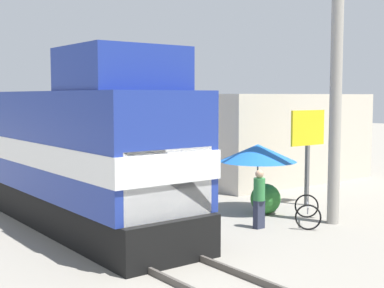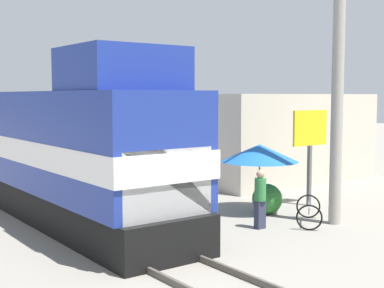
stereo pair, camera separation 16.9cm
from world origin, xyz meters
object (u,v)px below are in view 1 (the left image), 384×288
(person_bystander, at_px, (259,197))
(locomotive, at_px, (70,152))
(billboard_sign, at_px, (308,135))
(bicycle, at_px, (307,211))
(vendor_umbrella, at_px, (258,153))
(utility_pole, at_px, (337,46))

(person_bystander, bearing_deg, locomotive, 134.07)
(billboard_sign, relative_size, bicycle, 1.94)
(locomotive, height_order, vendor_umbrella, locomotive)
(locomotive, height_order, billboard_sign, locomotive)
(vendor_umbrella, bearing_deg, utility_pole, -75.20)
(utility_pole, bearing_deg, billboard_sign, 57.59)
(billboard_sign, height_order, bicycle, billboard_sign)
(person_bystander, bearing_deg, bicycle, -16.56)
(vendor_umbrella, distance_m, bicycle, 2.68)
(vendor_umbrella, relative_size, billboard_sign, 0.76)
(person_bystander, bearing_deg, billboard_sign, 20.64)
(locomotive, xyz_separation_m, utility_pole, (6.28, -5.07, 3.20))
(vendor_umbrella, distance_m, billboard_sign, 2.23)
(utility_pole, distance_m, bicycle, 5.03)
(utility_pole, bearing_deg, vendor_umbrella, 104.80)
(locomotive, xyz_separation_m, vendor_umbrella, (5.60, -2.48, -0.18))
(billboard_sign, xyz_separation_m, bicycle, (-2.13, -1.87, -2.11))
(billboard_sign, bearing_deg, person_bystander, -159.36)
(utility_pole, distance_m, person_bystander, 5.04)
(billboard_sign, bearing_deg, bicycle, -138.73)
(vendor_umbrella, xyz_separation_m, bicycle, (0.02, -2.16, -1.60))
(vendor_umbrella, xyz_separation_m, billboard_sign, (2.15, -0.29, 0.51))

